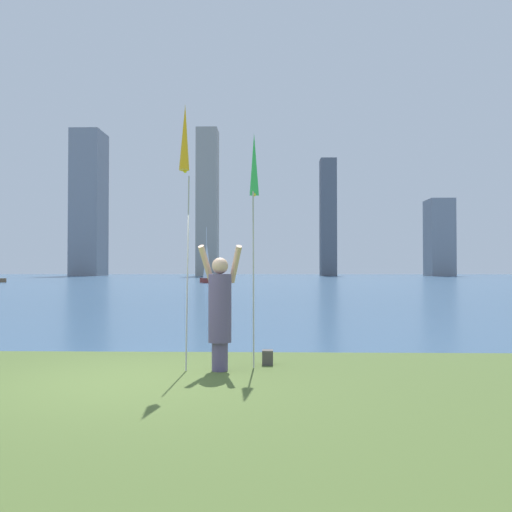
{
  "coord_description": "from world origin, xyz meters",
  "views": [
    {
      "loc": [
        2.19,
        -7.88,
        1.65
      ],
      "look_at": [
        1.74,
        8.93,
        1.99
      ],
      "focal_mm": 38.37,
      "sensor_mm": 36.0,
      "label": 1
    }
  ],
  "objects_px": {
    "bag": "(268,357)",
    "sailboat_3": "(207,265)",
    "person": "(220,309)",
    "kite_flag_left": "(185,146)",
    "kite_flag_right": "(254,171)"
  },
  "relations": [
    {
      "from": "kite_flag_left",
      "to": "bag",
      "type": "relative_size",
      "value": 17.33
    },
    {
      "from": "person",
      "to": "kite_flag_left",
      "type": "distance_m",
      "value": 2.63
    },
    {
      "from": "kite_flag_left",
      "to": "kite_flag_right",
      "type": "bearing_deg",
      "value": 32.02
    },
    {
      "from": "person",
      "to": "kite_flag_right",
      "type": "distance_m",
      "value": 2.38
    },
    {
      "from": "person",
      "to": "kite_flag_right",
      "type": "height_order",
      "value": "kite_flag_right"
    },
    {
      "from": "person",
      "to": "bag",
      "type": "relative_size",
      "value": 8.26
    },
    {
      "from": "kite_flag_left",
      "to": "bag",
      "type": "distance_m",
      "value": 3.75
    },
    {
      "from": "sailboat_3",
      "to": "bag",
      "type": "bearing_deg",
      "value": -82.1
    },
    {
      "from": "person",
      "to": "sailboat_3",
      "type": "bearing_deg",
      "value": 82.19
    },
    {
      "from": "bag",
      "to": "kite_flag_right",
      "type": "bearing_deg",
      "value": -149.06
    },
    {
      "from": "bag",
      "to": "sailboat_3",
      "type": "relative_size",
      "value": 0.04
    },
    {
      "from": "kite_flag_left",
      "to": "sailboat_3",
      "type": "distance_m",
      "value": 49.15
    },
    {
      "from": "bag",
      "to": "sailboat_3",
      "type": "distance_m",
      "value": 48.52
    },
    {
      "from": "kite_flag_left",
      "to": "sailboat_3",
      "type": "height_order",
      "value": "sailboat_3"
    },
    {
      "from": "person",
      "to": "kite_flag_right",
      "type": "bearing_deg",
      "value": 24.37
    }
  ]
}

